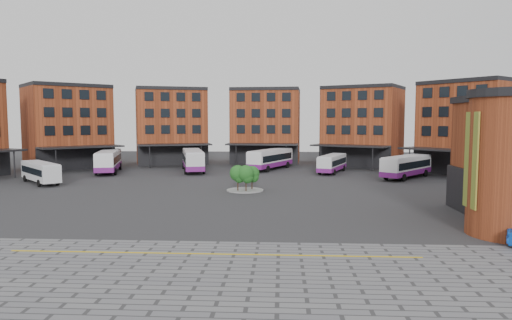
# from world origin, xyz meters

# --- Properties ---
(ground) EXTENTS (160.00, 160.00, 0.00)m
(ground) POSITION_xyz_m (0.00, 0.00, 0.00)
(ground) COLOR #28282B
(ground) RESTS_ON ground
(paving_zone) EXTENTS (50.00, 22.00, 0.02)m
(paving_zone) POSITION_xyz_m (2.00, -22.00, 0.01)
(paving_zone) COLOR slate
(paving_zone) RESTS_ON ground
(yellow_line) EXTENTS (26.00, 0.15, 0.02)m
(yellow_line) POSITION_xyz_m (2.00, -14.00, 0.03)
(yellow_line) COLOR gold
(yellow_line) RESTS_ON paving_zone
(main_building) EXTENTS (94.14, 42.48, 14.60)m
(main_building) POSITION_xyz_m (-4.77, 38.25, 7.23)
(main_building) COLOR brown
(main_building) RESTS_ON ground
(tree_island) EXTENTS (4.40, 4.40, 3.18)m
(tree_island) POSITION_xyz_m (2.07, 11.60, 1.86)
(tree_island) COLOR gray
(tree_island) RESTS_ON ground
(bus_a) EXTENTS (8.56, 8.69, 2.81)m
(bus_a) POSITION_xyz_m (-25.68, 16.73, 1.67)
(bus_a) COLOR silver
(bus_a) RESTS_ON ground
(bus_b) EXTENTS (5.84, 12.73, 3.50)m
(bus_b) POSITION_xyz_m (-21.44, 29.76, 1.90)
(bus_b) COLOR white
(bus_b) RESTS_ON ground
(bus_c) EXTENTS (5.94, 12.83, 3.52)m
(bus_c) POSITION_xyz_m (-8.17, 31.96, 1.91)
(bus_c) COLOR silver
(bus_c) RESTS_ON ground
(bus_d) EXTENTS (7.67, 12.21, 3.43)m
(bus_d) POSITION_xyz_m (4.51, 35.46, 1.86)
(bus_d) COLOR white
(bus_d) RESTS_ON ground
(bus_e) EXTENTS (5.74, 10.35, 2.86)m
(bus_e) POSITION_xyz_m (14.47, 31.40, 1.55)
(bus_e) COLOR silver
(bus_e) RESTS_ON ground
(bus_f) EXTENTS (9.40, 10.64, 3.26)m
(bus_f) POSITION_xyz_m (24.47, 25.07, 1.77)
(bus_f) COLOR silver
(bus_f) RESTS_ON ground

